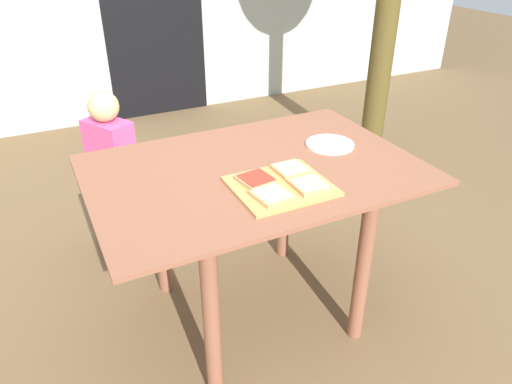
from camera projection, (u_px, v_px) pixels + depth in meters
name	position (u px, v px, depth m)	size (l,w,h in m)	color
ground_plane	(255.00, 309.00, 2.32)	(16.00, 16.00, 0.00)	brown
house_door	(152.00, 4.00, 4.19)	(0.90, 0.02, 2.00)	black
dining_table	(254.00, 198.00, 2.01)	(1.32, 0.90, 0.77)	brown
cutting_board	(281.00, 186.00, 1.79)	(0.36, 0.32, 0.01)	tan
pizza_slice_near_right	(309.00, 185.00, 1.77)	(0.12, 0.13, 0.02)	tan
pizza_slice_near_left	(272.00, 195.00, 1.70)	(0.13, 0.14, 0.02)	tan
pizza_slice_far_left	(256.00, 179.00, 1.81)	(0.14, 0.14, 0.02)	tan
pizza_slice_far_right	(291.00, 169.00, 1.88)	(0.12, 0.13, 0.02)	tan
plate_white_right	(330.00, 144.00, 2.13)	(0.21, 0.21, 0.01)	white
child_left	(114.00, 168.00, 2.49)	(0.24, 0.28, 0.93)	#43224B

